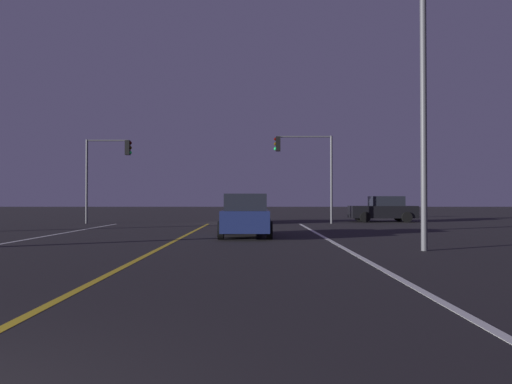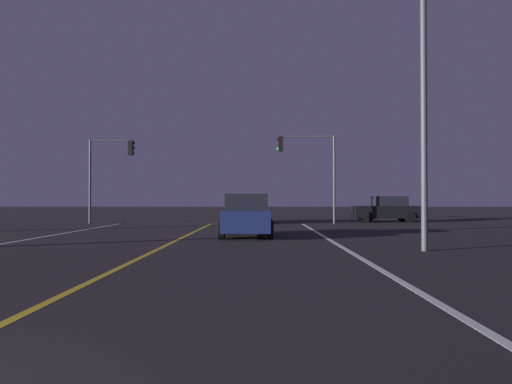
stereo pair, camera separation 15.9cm
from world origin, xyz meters
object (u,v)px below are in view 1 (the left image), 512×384
(car_crossing_side, at_px, (386,209))
(street_lamp_right_near, at_px, (407,72))
(traffic_light_near_left, at_px, (111,161))
(car_lead_same_lane, at_px, (248,216))
(car_ahead_far, at_px, (246,210))
(traffic_light_near_right, at_px, (306,158))

(car_crossing_side, distance_m, street_lamp_right_near, 19.38)
(car_crossing_side, bearing_deg, street_lamp_right_near, 77.24)
(car_crossing_side, bearing_deg, traffic_light_near_left, 7.62)
(car_lead_same_lane, relative_size, car_crossing_side, 1.00)
(car_ahead_far, distance_m, street_lamp_right_near, 18.23)
(car_crossing_side, relative_size, car_ahead_far, 1.00)
(car_lead_same_lane, height_order, car_ahead_far, same)
(car_ahead_far, relative_size, traffic_light_near_left, 0.83)
(traffic_light_near_left, bearing_deg, car_lead_same_lane, -51.08)
(car_ahead_far, xyz_separation_m, traffic_light_near_right, (3.74, -0.89, 3.23))
(car_ahead_far, bearing_deg, traffic_light_near_right, -103.33)
(traffic_light_near_right, bearing_deg, street_lamp_right_near, 94.82)
(car_ahead_far, relative_size, traffic_light_near_right, 0.79)
(car_crossing_side, xyz_separation_m, car_ahead_far, (-9.27, -1.46, 0.00))
(car_lead_same_lane, distance_m, traffic_light_near_right, 11.75)
(car_crossing_side, height_order, car_ahead_far, same)
(street_lamp_right_near, bearing_deg, car_ahead_far, -73.27)
(traffic_light_near_right, relative_size, traffic_light_near_left, 1.05)
(car_crossing_side, height_order, street_lamp_right_near, street_lamp_right_near)
(car_lead_same_lane, relative_size, traffic_light_near_right, 0.79)
(street_lamp_right_near, bearing_deg, car_lead_same_lane, -48.37)
(traffic_light_near_left, distance_m, street_lamp_right_near, 20.97)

